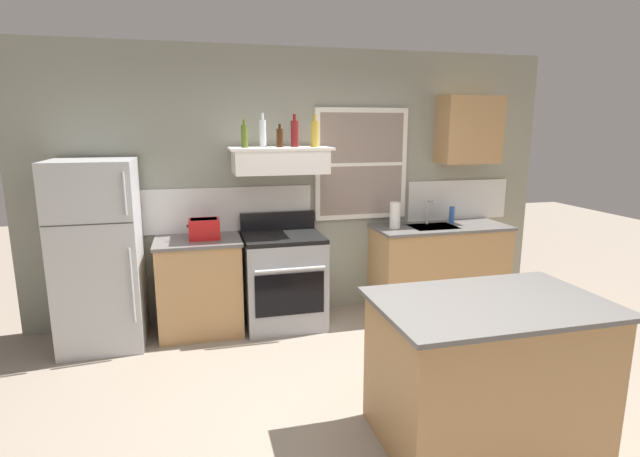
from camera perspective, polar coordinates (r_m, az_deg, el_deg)
name	(u,v)px	position (r m, az deg, el deg)	size (l,w,h in m)	color
ground_plane	(373,429)	(3.49, 6.19, -22.10)	(16.00, 16.00, 0.00)	gray
back_wall	(303,184)	(5.08, -2.02, 5.16)	(5.40, 0.11, 2.70)	gray
refrigerator	(99,255)	(4.75, -24.29, -2.78)	(0.70, 0.72, 1.66)	#B7BABC
counter_left_of_stove	(200,285)	(4.83, -13.77, -6.44)	(0.79, 0.63, 0.91)	tan
toaster	(204,229)	(4.68, -13.30, 0.00)	(0.30, 0.20, 0.19)	red
stove_range	(284,279)	(4.86, -4.26, -5.90)	(0.76, 0.69, 1.09)	#9EA0A5
range_hood_shelf	(280,160)	(4.74, -4.69, 7.93)	(0.96, 0.52, 0.24)	white
bottle_olive_oil_square	(244,136)	(4.64, -8.77, 10.59)	(0.06, 0.06, 0.26)	#4C601E
bottle_clear_tall	(263,133)	(4.71, -6.68, 10.97)	(0.06, 0.06, 0.32)	silver
bottle_brown_stout	(280,137)	(4.71, -4.70, 10.50)	(0.06, 0.06, 0.22)	#381E0F
bottle_red_label_wine	(295,133)	(4.80, -2.97, 11.01)	(0.07, 0.07, 0.31)	maroon
bottle_champagne_gold_foil	(315,133)	(4.74, -0.62, 11.00)	(0.08, 0.08, 0.31)	#B29333
counter_right_with_sink	(439,267)	(5.44, 13.61, -4.34)	(1.43, 0.63, 0.91)	tan
sink_faucet	(429,208)	(5.35, 12.50, 2.32)	(0.03, 0.17, 0.28)	silver
paper_towel_roll	(395,215)	(5.09, 8.72, 1.53)	(0.11, 0.11, 0.27)	white
dish_soap_bottle	(452,215)	(5.49, 15.05, 1.55)	(0.06, 0.06, 0.18)	blue
kitchen_island	(486,370)	(3.34, 18.75, -15.26)	(1.40, 0.90, 0.91)	tan
upper_cabinet_right	(469,130)	(5.53, 16.92, 10.90)	(0.64, 0.32, 0.70)	tan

